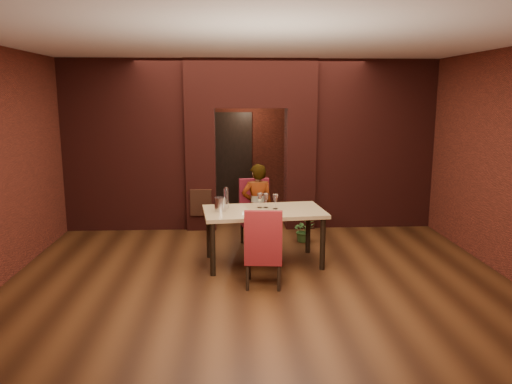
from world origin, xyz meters
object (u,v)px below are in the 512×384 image
wine_glass_b (266,201)px  wine_glass_c (275,202)px  chair_far (257,214)px  wine_glass_a (260,201)px  wine_bucket (220,204)px  potted_plant (304,230)px  person_seated (257,206)px  chair_near (264,247)px  water_bottle (226,198)px  dining_table (264,237)px

wine_glass_b → wine_glass_c: bearing=-33.8°
chair_far → wine_glass_a: (0.01, -0.76, 0.39)m
chair_far → wine_bucket: chair_far is taller
chair_far → potted_plant: bearing=4.5°
person_seated → wine_glass_a: bearing=85.6°
wine_glass_a → wine_glass_b: bearing=-1.6°
wine_glass_c → wine_glass_a: bearing=157.7°
chair_near → water_bottle: water_bottle is taller
person_seated → water_bottle: 0.89m
wine_bucket → water_bottle: (0.09, 0.18, 0.06)m
wine_glass_c → potted_plant: 1.43m
wine_glass_b → wine_bucket: (-0.70, -0.19, -0.01)m
dining_table → chair_near: size_ratio=1.66×
wine_glass_c → potted_plant: bearing=60.4°
wine_glass_a → potted_plant: (0.83, 0.97, -0.75)m
wine_bucket → potted_plant: 1.99m
chair_far → chair_near: bearing=-99.3°
potted_plant → chair_far: bearing=-166.3°
chair_near → chair_far: bearing=-84.6°
water_bottle → potted_plant: 1.85m
wine_glass_a → person_seated: bearing=90.1°
chair_near → wine_bucket: chair_near is taller
dining_table → wine_glass_b: (0.04, 0.14, 0.53)m
chair_far → potted_plant: chair_far is taller
chair_far → water_bottle: 1.03m
dining_table → potted_plant: 1.37m
wine_glass_c → wine_bucket: 0.84m
wine_glass_b → potted_plant: wine_glass_b is taller
wine_bucket → wine_glass_b: bearing=15.6°
wine_bucket → dining_table: bearing=4.5°
person_seated → wine_glass_a: 0.69m
chair_far → dining_table: bearing=-95.5°
dining_table → wine_bucket: bearing=178.5°
wine_glass_b → wine_bucket: size_ratio=1.07×
wine_glass_c → wine_bucket: size_ratio=1.09×
person_seated → water_bottle: person_seated is taller
person_seated → wine_glass_c: (0.23, -0.74, 0.24)m
person_seated → water_bottle: bearing=47.7°
person_seated → wine_glass_a: (0.00, -0.65, 0.24)m
chair_far → chair_near: (-0.00, -1.80, -0.03)m
wine_glass_a → wine_glass_b: size_ratio=1.01×
chair_far → wine_bucket: size_ratio=5.44×
wine_glass_c → water_bottle: (-0.74, 0.08, 0.05)m
person_seated → wine_bucket: bearing=49.9°
dining_table → chair_far: chair_far is taller
wine_glass_b → water_bottle: bearing=-178.6°
wine_glass_b → wine_glass_c: 0.17m
chair_near → wine_glass_a: (0.01, 1.04, 0.41)m
water_bottle → chair_far: bearing=56.9°
wine_glass_c → potted_plant: (0.60, 1.06, -0.75)m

